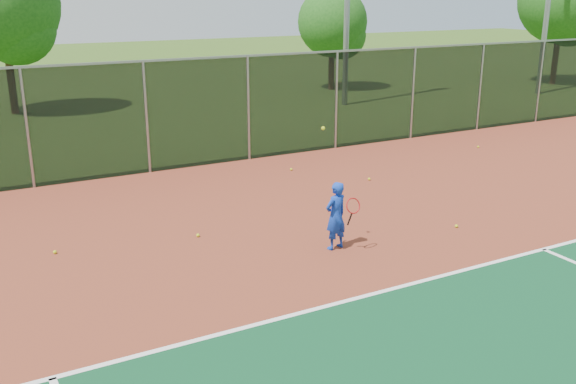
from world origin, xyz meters
name	(u,v)px	position (x,y,z in m)	size (l,w,h in m)	color
court_apron	(508,293)	(0.00, 2.00, 0.01)	(30.00, 20.00, 0.02)	brown
fence_back	(248,107)	(0.00, 12.00, 1.56)	(30.00, 0.06, 3.03)	black
tennis_player	(336,215)	(-1.47, 4.96, 0.69)	(0.59, 0.62, 2.40)	#1237AD
practice_ball_0	(456,226)	(1.37, 4.71, 0.06)	(0.07, 0.07, 0.07)	#C0CD17
practice_ball_2	(291,169)	(0.48, 10.29, 0.06)	(0.07, 0.07, 0.07)	#C0CD17
practice_ball_4	(55,252)	(-6.27, 7.26, 0.06)	(0.07, 0.07, 0.07)	#C0CD17
practice_ball_5	(369,179)	(1.82, 8.48, 0.06)	(0.07, 0.07, 0.07)	#C0CD17
practice_ball_6	(478,147)	(6.98, 9.84, 0.06)	(0.07, 0.07, 0.07)	#C0CD17
practice_ball_7	(198,235)	(-3.58, 6.79, 0.06)	(0.07, 0.07, 0.07)	#C0CD17
tree_back_left	(5,9)	(-5.09, 23.26, 4.09)	(4.44, 4.44, 6.52)	#362413
tree_back_mid	(335,25)	(9.80, 22.86, 3.15)	(3.43, 3.43, 5.03)	#362413
tree_back_right	(564,4)	(21.31, 18.88, 4.13)	(4.49, 4.49, 6.59)	#362413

